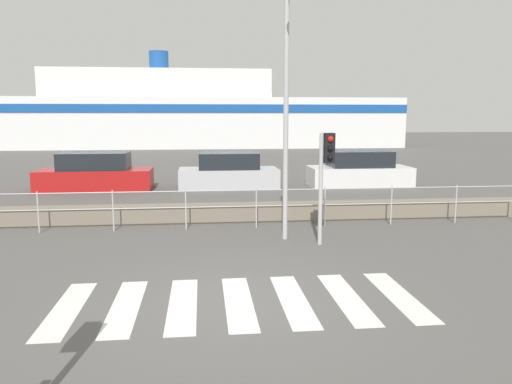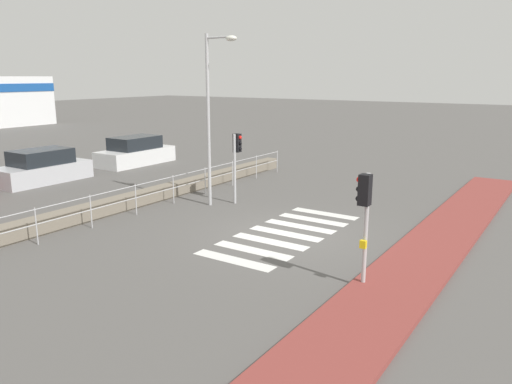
% 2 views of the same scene
% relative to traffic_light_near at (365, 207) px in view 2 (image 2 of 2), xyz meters
% --- Properties ---
extents(ground_plane, '(160.00, 160.00, 0.00)m').
position_rel_traffic_light_near_xyz_m(ground_plane, '(2.47, 3.43, -1.91)').
color(ground_plane, '#565451').
extents(sidewalk_brick, '(24.00, 1.80, 0.12)m').
position_rel_traffic_light_near_xyz_m(sidewalk_brick, '(2.47, -0.67, -1.85)').
color(sidewalk_brick, brown).
rests_on(sidewalk_brick, ground_plane).
extents(crosswalk, '(5.85, 2.40, 0.01)m').
position_rel_traffic_light_near_xyz_m(crosswalk, '(2.54, 3.43, -1.91)').
color(crosswalk, silver).
rests_on(crosswalk, ground_plane).
extents(seawall, '(18.81, 0.55, 0.51)m').
position_rel_traffic_light_near_xyz_m(seawall, '(2.47, 9.69, -1.65)').
color(seawall, slate).
rests_on(seawall, ground_plane).
extents(harbor_fence, '(16.97, 0.04, 1.08)m').
position_rel_traffic_light_near_xyz_m(harbor_fence, '(2.47, 8.81, -1.19)').
color(harbor_fence, '#B2B2B5').
rests_on(harbor_fence, ground_plane).
extents(traffic_light_near, '(0.34, 0.32, 2.64)m').
position_rel_traffic_light_near_xyz_m(traffic_light_near, '(0.00, 0.00, 0.00)').
color(traffic_light_near, '#B2B2B5').
rests_on(traffic_light_near, ground_plane).
extents(traffic_light_far, '(0.34, 0.32, 2.61)m').
position_rel_traffic_light_near_xyz_m(traffic_light_far, '(4.81, 6.89, 0.01)').
color(traffic_light_far, '#B2B2B5').
rests_on(traffic_light_far, ground_plane).
extents(streetlamp, '(0.32, 1.32, 6.11)m').
position_rel_traffic_light_near_xyz_m(streetlamp, '(3.98, 7.27, 1.89)').
color(streetlamp, '#B2B2B5').
rests_on(streetlamp, ground_plane).
extents(parked_car_silver, '(4.10, 1.85, 1.48)m').
position_rel_traffic_light_near_xyz_m(parked_car_silver, '(3.07, 16.44, -1.28)').
color(parked_car_silver, '#BCBCC1').
rests_on(parked_car_silver, ground_plane).
extents(parked_car_white, '(4.31, 1.84, 1.51)m').
position_rel_traffic_light_near_xyz_m(parked_car_white, '(8.70, 16.44, -1.27)').
color(parked_car_white, silver).
rests_on(parked_car_white, ground_plane).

